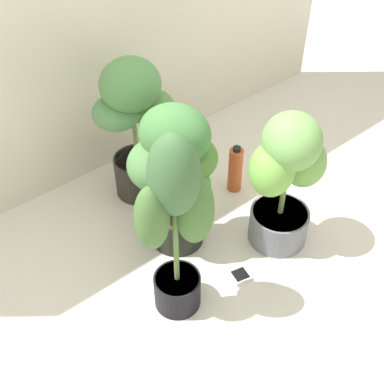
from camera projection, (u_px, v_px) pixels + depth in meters
name	position (u px, v px, depth m)	size (l,w,h in m)	color
ground_plane	(206.00, 254.00, 2.36)	(8.00, 8.00, 0.00)	silver
potted_plant_back_center	(134.00, 119.00, 2.38)	(0.48, 0.38, 0.75)	#2D2A26
potted_plant_front_right	(285.00, 176.00, 2.18)	(0.43, 0.36, 0.69)	slate
potted_plant_front_left	(176.00, 220.00, 1.83)	(0.33, 0.25, 0.87)	black
potted_plant_center	(176.00, 170.00, 2.13)	(0.48, 0.40, 0.73)	black
hygrometer_box	(240.00, 276.00, 2.25)	(0.10, 0.10, 0.03)	white
nutrient_bottle	(235.00, 169.00, 2.61)	(0.07, 0.07, 0.27)	#C25023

